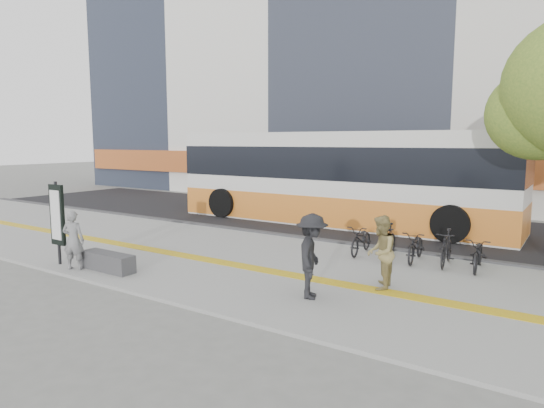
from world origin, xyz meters
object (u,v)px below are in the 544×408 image
Objects in this scene: signboard at (57,216)px; pedestrian_tan at (381,252)px; pedestrian_dark at (312,256)px; seated_woman at (73,240)px; bus at (337,181)px; bench at (108,262)px.

pedestrian_tan is (7.84, 2.69, -0.47)m from signboard.
seated_woman is at bearing 80.61° from pedestrian_dark.
seated_woman is at bearing -80.57° from pedestrian_tan.
bus is at bearing -159.96° from pedestrian_tan.
bench is 9.94m from bus.
bus is (3.23, 10.01, 0.39)m from signboard.
signboard is 1.45× the size of seated_woman.
bus is 8.30× the size of pedestrian_tan.
pedestrian_dark is at bearing -46.59° from pedestrian_tan.
seated_woman is at bearing -153.43° from bench.
signboard reaches higher than bench.
bus reaches higher than pedestrian_dark.
signboard is at bearing -83.22° from pedestrian_tan.
bench is 0.90× the size of pedestrian_dark.
signboard is 1.24× the size of pedestrian_dark.
pedestrian_tan is 1.69m from pedestrian_dark.
pedestrian_dark is (6.08, 1.40, 0.13)m from seated_woman.
bench is 6.71m from pedestrian_tan.
pedestrian_tan is at bearing -57.77° from bus.
seated_woman is 6.24m from pedestrian_dark.
bench is at bearing 78.36° from pedestrian_dark.
bus is at bearing 80.47° from bench.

